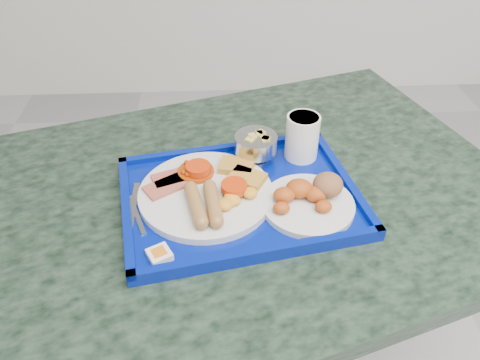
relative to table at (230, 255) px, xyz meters
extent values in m
cylinder|color=gray|center=(0.00, 0.00, -0.19)|extent=(0.11, 0.11, 0.69)
cube|color=black|center=(0.00, 0.00, 0.17)|extent=(1.40, 1.14, 0.04)
cube|color=#021583|center=(0.02, -0.03, 0.20)|extent=(0.52, 0.42, 0.02)
cube|color=#021583|center=(-0.01, 0.13, 0.22)|extent=(0.46, 0.10, 0.01)
cube|color=#021583|center=(0.05, -0.19, 0.22)|extent=(0.46, 0.10, 0.01)
cube|color=#021583|center=(0.24, 0.01, 0.22)|extent=(0.08, 0.34, 0.01)
cube|color=#021583|center=(-0.20, -0.07, 0.22)|extent=(0.08, 0.34, 0.01)
cylinder|color=silver|center=(-0.05, -0.03, 0.22)|extent=(0.27, 0.27, 0.02)
cube|color=#BC5B4B|center=(-0.11, 0.01, 0.23)|extent=(0.10, 0.08, 0.01)
cube|color=#BC5B4B|center=(-0.12, -0.01, 0.23)|extent=(0.10, 0.09, 0.01)
cylinder|color=#AA3A07|center=(-0.07, 0.03, 0.23)|extent=(0.08, 0.08, 0.01)
sphere|color=#AA3A07|center=(-0.04, 0.04, 0.24)|extent=(0.01, 0.01, 0.01)
sphere|color=#AA3A07|center=(-0.06, 0.02, 0.24)|extent=(0.01, 0.01, 0.01)
sphere|color=#AA3A07|center=(-0.07, 0.04, 0.24)|extent=(0.01, 0.01, 0.01)
sphere|color=#AA3A07|center=(-0.09, 0.02, 0.24)|extent=(0.01, 0.01, 0.01)
sphere|color=#AA3A07|center=(-0.07, 0.01, 0.24)|extent=(0.01, 0.01, 0.01)
sphere|color=#AA3A07|center=(-0.07, 0.04, 0.24)|extent=(0.01, 0.01, 0.01)
sphere|color=#AA3A07|center=(-0.08, 0.02, 0.24)|extent=(0.01, 0.01, 0.01)
sphere|color=#AA3A07|center=(-0.09, 0.05, 0.24)|extent=(0.01, 0.01, 0.01)
sphere|color=#AA3A07|center=(-0.08, 0.05, 0.24)|extent=(0.01, 0.01, 0.01)
sphere|color=#AA3A07|center=(-0.08, 0.01, 0.24)|extent=(0.01, 0.01, 0.01)
sphere|color=#AA3A07|center=(-0.07, 0.06, 0.24)|extent=(0.01, 0.01, 0.01)
cube|color=#BC822F|center=(0.02, 0.04, 0.23)|extent=(0.08, 0.07, 0.01)
cube|color=#BC822F|center=(0.04, 0.00, 0.23)|extent=(0.09, 0.08, 0.01)
cylinder|color=brown|center=(-0.06, -0.08, 0.24)|extent=(0.05, 0.11, 0.03)
cylinder|color=brown|center=(-0.03, -0.08, 0.24)|extent=(0.04, 0.11, 0.03)
ellipsoid|color=orange|center=(0.00, -0.07, 0.24)|extent=(0.03, 0.03, 0.02)
ellipsoid|color=orange|center=(0.01, -0.03, 0.23)|extent=(0.03, 0.03, 0.02)
ellipsoid|color=orange|center=(-0.01, -0.08, 0.24)|extent=(0.03, 0.03, 0.02)
ellipsoid|color=orange|center=(0.00, -0.03, 0.23)|extent=(0.03, 0.03, 0.02)
ellipsoid|color=orange|center=(0.04, -0.05, 0.24)|extent=(0.03, 0.03, 0.02)
ellipsoid|color=orange|center=(0.01, -0.07, 0.23)|extent=(0.02, 0.02, 0.01)
ellipsoid|color=orange|center=(0.00, -0.07, 0.23)|extent=(0.02, 0.02, 0.01)
ellipsoid|color=orange|center=(0.01, -0.03, 0.24)|extent=(0.04, 0.04, 0.02)
cylinder|color=#B02204|center=(-0.06, 0.02, 0.24)|extent=(0.05, 0.05, 0.02)
cylinder|color=#B02204|center=(0.01, -0.04, 0.24)|extent=(0.05, 0.05, 0.02)
cylinder|color=silver|center=(0.15, -0.07, 0.22)|extent=(0.18, 0.18, 0.01)
ellipsoid|color=#AF4714|center=(0.18, -0.10, 0.23)|extent=(0.03, 0.03, 0.02)
ellipsoid|color=#AF4714|center=(0.17, -0.06, 0.24)|extent=(0.04, 0.04, 0.03)
ellipsoid|color=#AF4714|center=(0.14, -0.05, 0.24)|extent=(0.05, 0.04, 0.04)
ellipsoid|color=#AF4714|center=(0.11, -0.06, 0.24)|extent=(0.04, 0.04, 0.03)
ellipsoid|color=#AF4714|center=(0.10, -0.10, 0.23)|extent=(0.03, 0.03, 0.02)
ellipsoid|color=brown|center=(0.19, -0.05, 0.25)|extent=(0.06, 0.06, 0.05)
cylinder|color=#A8A8AA|center=(0.06, 0.09, 0.21)|extent=(0.06, 0.06, 0.01)
cylinder|color=#A8A8AA|center=(0.06, 0.09, 0.23)|extent=(0.02, 0.02, 0.02)
cylinder|color=#A8A8AA|center=(0.06, 0.09, 0.25)|extent=(0.09, 0.09, 0.04)
cube|color=#E3CC56|center=(0.08, 0.08, 0.27)|extent=(0.02, 0.02, 0.01)
cube|color=#E3CC56|center=(0.05, 0.08, 0.27)|extent=(0.02, 0.02, 0.01)
cube|color=#E3CC56|center=(0.07, 0.10, 0.27)|extent=(0.02, 0.02, 0.01)
cube|color=#E3CC56|center=(0.08, 0.08, 0.27)|extent=(0.02, 0.02, 0.01)
cube|color=#E3CC56|center=(0.05, 0.09, 0.27)|extent=(0.02, 0.02, 0.01)
cube|color=#E3CC56|center=(0.08, 0.08, 0.27)|extent=(0.02, 0.02, 0.01)
cube|color=#E3CC56|center=(0.07, 0.11, 0.27)|extent=(0.02, 0.02, 0.01)
cylinder|color=white|center=(0.16, 0.10, 0.26)|extent=(0.07, 0.07, 0.10)
cylinder|color=#D74B0B|center=(0.16, 0.10, 0.31)|extent=(0.06, 0.06, 0.01)
cube|color=#A8A8AA|center=(-0.18, -0.08, 0.21)|extent=(0.05, 0.11, 0.00)
ellipsoid|color=#A8A8AA|center=(-0.15, -0.01, 0.21)|extent=(0.04, 0.04, 0.01)
cube|color=#A8A8AA|center=(-0.19, -0.07, 0.21)|extent=(0.01, 0.17, 0.00)
cube|color=white|center=(-0.13, -0.19, 0.22)|extent=(0.05, 0.05, 0.01)
cube|color=orange|center=(-0.13, -0.19, 0.22)|extent=(0.03, 0.03, 0.00)
camera|label=1|loc=(-0.02, -0.75, 0.83)|focal=35.00mm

